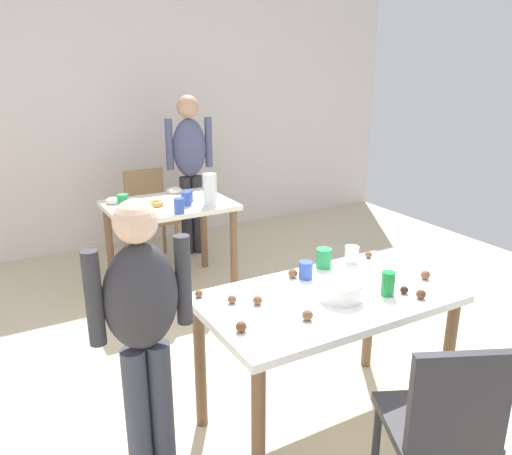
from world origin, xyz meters
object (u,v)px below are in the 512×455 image
at_px(dining_table_near, 327,313).
at_px(pitcher_far, 210,189).
at_px(dining_table_far, 169,217).
at_px(chair_near_table, 443,422).
at_px(person_adult_far, 190,161).
at_px(soda_can, 388,284).
at_px(chair_far_table, 149,210).
at_px(person_girl_near, 143,324).
at_px(mixing_bowl, 341,290).

relative_size(dining_table_near, pitcher_far, 4.94).
height_order(dining_table_far, chair_near_table, chair_near_table).
bearing_deg(dining_table_near, person_adult_far, 81.56).
height_order(soda_can, pitcher_far, pitcher_far).
bearing_deg(soda_can, chair_far_table, 95.47).
relative_size(chair_far_table, person_adult_far, 0.56).
xyz_separation_m(person_adult_far, soda_can, (-0.15, -2.87, -0.12)).
height_order(chair_far_table, person_adult_far, person_adult_far).
bearing_deg(person_girl_near, pitcher_far, 57.24).
relative_size(person_adult_far, mixing_bowl, 7.33).
distance_m(person_adult_far, mixing_bowl, 2.82).
distance_m(chair_near_table, pitcher_far, 2.57).
height_order(person_girl_near, person_adult_far, person_adult_far).
xyz_separation_m(dining_table_far, soda_can, (0.34, -2.17, 0.18)).
height_order(dining_table_near, dining_table_far, same).
distance_m(chair_near_table, soda_can, 0.71).
distance_m(dining_table_near, dining_table_far, 2.03).
bearing_deg(chair_far_table, pitcher_far, -77.31).
xyz_separation_m(dining_table_far, chair_near_table, (0.10, -2.76, -0.14)).
bearing_deg(person_girl_near, chair_far_table, 71.50).
distance_m(mixing_bowl, pitcher_far, 1.88).
distance_m(dining_table_near, pitcher_far, 1.83).
height_order(chair_near_table, person_adult_far, person_adult_far).
bearing_deg(person_girl_near, chair_near_table, -41.53).
bearing_deg(dining_table_far, chair_far_table, 85.40).
bearing_deg(dining_table_far, pitcher_far, -39.43).
height_order(dining_table_near, chair_near_table, chair_near_table).
bearing_deg(dining_table_near, soda_can, -29.40).
xyz_separation_m(chair_far_table, person_girl_near, (-0.89, -2.65, 0.29)).
bearing_deg(person_girl_near, soda_can, -11.56).
distance_m(dining_table_near, person_adult_far, 2.77).
bearing_deg(chair_far_table, person_girl_near, -108.50).
bearing_deg(dining_table_far, chair_near_table, -87.84).
distance_m(dining_table_near, soda_can, 0.34).
relative_size(person_adult_far, pitcher_far, 6.09).
xyz_separation_m(dining_table_near, soda_can, (0.26, -0.14, 0.16)).
relative_size(mixing_bowl, pitcher_far, 0.83).
relative_size(person_girl_near, mixing_bowl, 6.33).
relative_size(dining_table_far, mixing_bowl, 4.67).
bearing_deg(person_adult_far, dining_table_far, -124.65).
distance_m(dining_table_near, chair_far_table, 2.75).
relative_size(dining_table_near, mixing_bowl, 5.95).
distance_m(dining_table_far, chair_near_table, 2.76).
bearing_deg(mixing_bowl, chair_near_table, -90.24).
bearing_deg(soda_can, dining_table_near, 150.60).
bearing_deg(mixing_bowl, chair_far_table, 91.00).
bearing_deg(chair_near_table, mixing_bowl, 89.76).
height_order(chair_far_table, mixing_bowl, chair_far_table).
xyz_separation_m(chair_near_table, person_girl_near, (-0.93, 0.83, 0.29)).
distance_m(chair_far_table, person_girl_near, 2.81).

